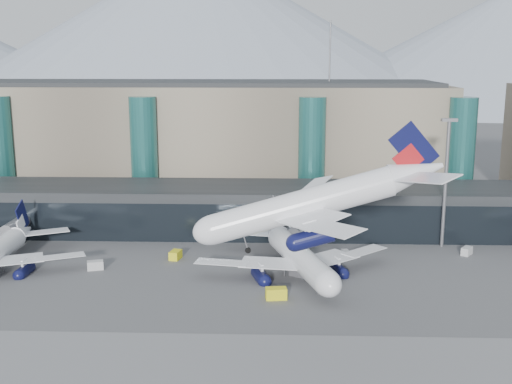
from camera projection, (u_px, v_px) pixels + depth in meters
ground at (299, 352)px, 82.69m from camera, size 900.00×900.00×0.00m
concourse at (291, 209)px, 138.07m from camera, size 170.00×27.00×10.00m
terminal_main at (194, 141)px, 168.28m from camera, size 130.00×30.00×31.00m
teal_towers at (228, 156)px, 152.61m from camera, size 116.40×19.40×46.00m
mountain_ridge at (306, 43)px, 443.95m from camera, size 910.00×400.00×110.00m
lightmast_mid at (446, 175)px, 125.55m from camera, size 3.00×1.20×25.60m
hero_jet at (326, 193)px, 75.21m from camera, size 30.90×31.77×10.23m
jet_parked_mid at (294, 245)px, 113.42m from camera, size 35.97×37.66×12.09m
veh_a at (95, 265)px, 114.35m from camera, size 3.15×2.35×1.58m
veh_b at (175, 255)px, 120.23m from camera, size 2.28×3.10×1.61m
veh_c at (299, 271)px, 110.98m from camera, size 3.65×3.17×1.80m
veh_d at (467, 251)px, 122.75m from camera, size 2.70×2.98×1.51m
veh_g at (345, 253)px, 121.82m from camera, size 1.58×2.28×1.22m
veh_h at (276, 294)px, 100.48m from camera, size 3.48×2.14×1.81m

